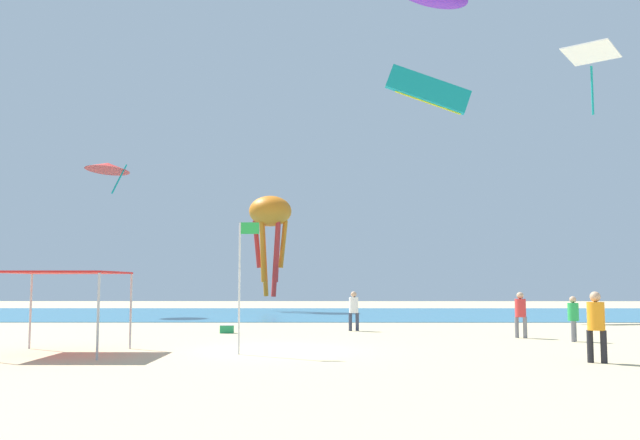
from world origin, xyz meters
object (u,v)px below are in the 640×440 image
(person_central, at_px, (520,311))
(cooler_box, at_px, (227,329))
(person_leftmost, at_px, (596,321))
(person_near_tent, at_px, (573,315))
(person_rightmost, at_px, (354,308))
(kite_delta_red, at_px, (108,167))
(kite_parafoil_teal, at_px, (428,90))
(kite_diamond_white, at_px, (591,56))
(kite_octopus_orange, at_px, (270,216))
(canopy_tent, at_px, (63,275))
(banner_flag, at_px, (242,275))

(person_central, xyz_separation_m, cooler_box, (-11.66, 2.46, -0.86))
(person_leftmost, xyz_separation_m, cooler_box, (-11.35, 10.55, -0.93))
(person_near_tent, distance_m, cooler_box, 13.74)
(person_rightmost, bearing_deg, kite_delta_red, 132.09)
(person_leftmost, distance_m, kite_parafoil_teal, 26.09)
(person_central, relative_size, kite_delta_red, 0.43)
(person_central, bearing_deg, kite_diamond_white, -148.67)
(kite_octopus_orange, height_order, kite_diamond_white, kite_diamond_white)
(person_leftmost, relative_size, person_rightmost, 1.09)
(person_rightmost, bearing_deg, kite_diamond_white, -26.58)
(kite_parafoil_teal, bearing_deg, canopy_tent, -123.97)
(person_rightmost, distance_m, kite_octopus_orange, 20.76)
(person_leftmost, bearing_deg, kite_diamond_white, -86.81)
(person_near_tent, xyz_separation_m, banner_flag, (-11.50, -4.43, 1.39))
(person_leftmost, xyz_separation_m, kite_delta_red, (-21.38, 25.50, 8.54))
(person_near_tent, distance_m, kite_octopus_orange, 28.41)
(banner_flag, bearing_deg, person_rightmost, 68.86)
(person_central, distance_m, kite_octopus_orange, 26.37)
(kite_parafoil_teal, bearing_deg, banner_flag, -112.43)
(kite_octopus_orange, bearing_deg, kite_parafoil_teal, -39.81)
(kite_parafoil_teal, bearing_deg, person_rightmost, -114.42)
(person_near_tent, xyz_separation_m, kite_diamond_white, (1.76, 1.91, 10.27))
(kite_parafoil_teal, distance_m, kite_diamond_white, 15.17)
(person_central, height_order, kite_parafoil_teal, kite_parafoil_teal)
(person_near_tent, relative_size, kite_octopus_orange, 0.22)
(banner_flag, height_order, kite_delta_red, kite_delta_red)
(kite_octopus_orange, bearing_deg, person_central, -64.28)
(kite_octopus_orange, relative_size, kite_parafoil_teal, 1.37)
(person_near_tent, xyz_separation_m, kite_octopus_orange, (-12.94, 24.58, 5.96))
(canopy_tent, height_order, kite_diamond_white, kite_diamond_white)
(person_leftmost, relative_size, kite_diamond_white, 0.70)
(canopy_tent, bearing_deg, person_rightmost, 46.51)
(kite_delta_red, distance_m, kite_diamond_white, 30.24)
(kite_diamond_white, bearing_deg, kite_parafoil_teal, -34.09)
(person_leftmost, bearing_deg, person_central, -66.35)
(canopy_tent, xyz_separation_m, banner_flag, (5.41, -0.10, 0.00))
(kite_delta_red, bearing_deg, cooler_box, 159.73)
(person_leftmost, bearing_deg, canopy_tent, 17.65)
(cooler_box, bearing_deg, person_leftmost, -42.93)
(person_near_tent, height_order, person_central, person_central)
(person_near_tent, height_order, person_rightmost, person_rightmost)
(cooler_box, distance_m, kite_delta_red, 20.34)
(banner_flag, distance_m, kite_delta_red, 27.15)
(person_near_tent, relative_size, kite_parafoil_teal, 0.30)
(person_leftmost, bearing_deg, person_near_tent, -79.28)
(kite_octopus_orange, bearing_deg, person_rightmost, -75.60)
(kite_octopus_orange, xyz_separation_m, kite_parafoil_teal, (10.36, -8.39, 7.02))
(person_near_tent, relative_size, banner_flag, 0.41)
(canopy_tent, distance_m, cooler_box, 9.44)
(canopy_tent, relative_size, person_leftmost, 1.76)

